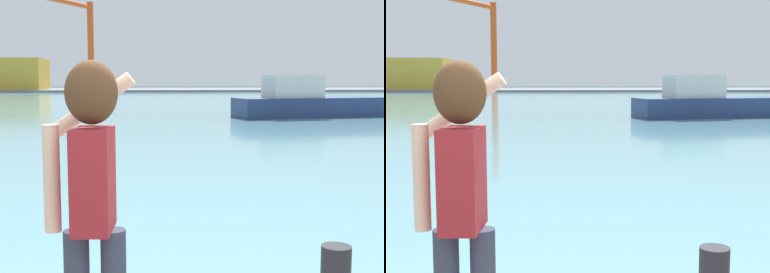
# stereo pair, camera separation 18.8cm
# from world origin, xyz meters

# --- Properties ---
(ground_plane) EXTENTS (220.00, 220.00, 0.00)m
(ground_plane) POSITION_xyz_m (0.00, 50.00, 0.00)
(ground_plane) COLOR #334751
(harbor_water) EXTENTS (140.00, 100.00, 0.02)m
(harbor_water) POSITION_xyz_m (0.00, 52.00, 0.01)
(harbor_water) COLOR #6BA8B2
(harbor_water) RESTS_ON ground_plane
(far_shore_dock) EXTENTS (140.00, 20.00, 0.40)m
(far_shore_dock) POSITION_xyz_m (0.00, 92.00, 0.20)
(far_shore_dock) COLOR gray
(far_shore_dock) RESTS_ON ground_plane
(person_photographer) EXTENTS (0.53, 0.55, 1.74)m
(person_photographer) POSITION_xyz_m (-0.69, 0.73, 1.59)
(person_photographer) COLOR #2D3342
(person_photographer) RESTS_ON quay_promenade
(boat_moored) EXTENTS (8.88, 4.11, 2.33)m
(boat_moored) POSITION_xyz_m (8.63, 27.20, 0.83)
(boat_moored) COLOR navy
(boat_moored) RESTS_ON harbor_water
(warehouse_left) EXTENTS (10.94, 10.13, 5.07)m
(warehouse_left) POSITION_xyz_m (-22.41, 88.61, 2.93)
(warehouse_left) COLOR gold
(warehouse_left) RESTS_ON far_shore_dock
(port_crane) EXTENTS (6.00, 10.51, 13.88)m
(port_crane) POSITION_xyz_m (-9.68, 83.89, 9.07)
(port_crane) COLOR #D84C19
(port_crane) RESTS_ON far_shore_dock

